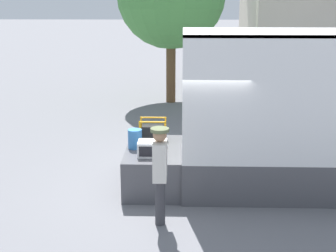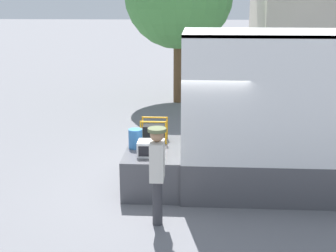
{
  "view_description": "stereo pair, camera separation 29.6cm",
  "coord_description": "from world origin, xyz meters",
  "px_view_note": "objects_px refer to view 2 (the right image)",
  "views": [
    {
      "loc": [
        -0.0,
        -9.45,
        3.93
      ],
      "look_at": [
        -0.29,
        -0.2,
        1.39
      ],
      "focal_mm": 50.0,
      "sensor_mm": 36.0,
      "label": 1
    },
    {
      "loc": [
        0.29,
        -9.43,
        3.93
      ],
      "look_at": [
        -0.29,
        -0.2,
        1.39
      ],
      "focal_mm": 50.0,
      "sensor_mm": 36.0,
      "label": 2
    }
  ],
  "objects_px": {
    "microwave": "(149,148)",
    "orange_bucket": "(136,139)",
    "worker_person": "(157,166)",
    "portable_generator": "(155,133)"
  },
  "relations": [
    {
      "from": "portable_generator",
      "to": "worker_person",
      "type": "xyz_separation_m",
      "value": [
        0.25,
        -2.3,
        0.07
      ]
    },
    {
      "from": "microwave",
      "to": "orange_bucket",
      "type": "xyz_separation_m",
      "value": [
        -0.34,
        0.48,
        0.05
      ]
    },
    {
      "from": "portable_generator",
      "to": "orange_bucket",
      "type": "xyz_separation_m",
      "value": [
        -0.37,
        -0.49,
        0.01
      ]
    },
    {
      "from": "microwave",
      "to": "worker_person",
      "type": "relative_size",
      "value": 0.26
    },
    {
      "from": "portable_generator",
      "to": "orange_bucket",
      "type": "relative_size",
      "value": 1.43
    },
    {
      "from": "orange_bucket",
      "to": "worker_person",
      "type": "relative_size",
      "value": 0.23
    },
    {
      "from": "portable_generator",
      "to": "worker_person",
      "type": "bearing_deg",
      "value": -83.78
    },
    {
      "from": "microwave",
      "to": "worker_person",
      "type": "distance_m",
      "value": 1.35
    },
    {
      "from": "orange_bucket",
      "to": "microwave",
      "type": "bearing_deg",
      "value": -54.52
    },
    {
      "from": "orange_bucket",
      "to": "worker_person",
      "type": "bearing_deg",
      "value": -71.15
    }
  ]
}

